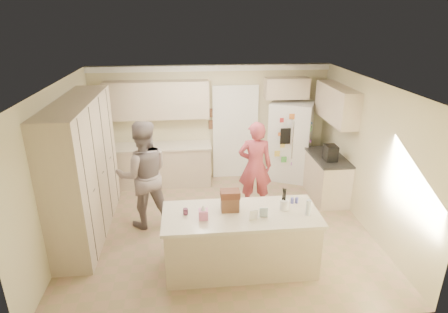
{
  "coord_description": "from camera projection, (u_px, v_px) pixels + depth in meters",
  "views": [
    {
      "loc": [
        -0.53,
        -5.81,
        3.66
      ],
      "look_at": [
        0.1,
        0.35,
        1.25
      ],
      "focal_mm": 30.0,
      "sensor_mm": 36.0,
      "label": 1
    }
  ],
  "objects": [
    {
      "name": "back_upper_cab",
      "position": [
        157.0,
        100.0,
        7.94
      ],
      "size": [
        2.2,
        0.35,
        0.8
      ],
      "primitive_type": "cube",
      "color": "beige",
      "rests_on": "wall_back"
    },
    {
      "name": "pantry_bank",
      "position": [
        84.0,
        169.0,
        6.31
      ],
      "size": [
        0.6,
        2.6,
        2.35
      ],
      "primitive_type": "cube",
      "color": "beige",
      "rests_on": "floor"
    },
    {
      "name": "shaker_pepper",
      "position": [
        297.0,
        200.0,
        5.7
      ],
      "size": [
        0.05,
        0.05,
        0.09
      ],
      "primitive_type": "cylinder",
      "color": "#4D4EAC",
      "rests_on": "island_top"
    },
    {
      "name": "water_bottle",
      "position": [
        308.0,
        208.0,
        5.33
      ],
      "size": [
        0.07,
        0.07,
        0.24
      ],
      "primitive_type": "cylinder",
      "color": "silver",
      "rests_on": "island_top"
    },
    {
      "name": "greeting_card_a",
      "position": [
        254.0,
        215.0,
        5.23
      ],
      "size": [
        0.12,
        0.06,
        0.16
      ],
      "primitive_type": "cube",
      "rotation": [
        0.15,
        0.0,
        0.2
      ],
      "color": "white",
      "rests_on": "island_top"
    },
    {
      "name": "back_countertop",
      "position": [
        160.0,
        146.0,
        8.17
      ],
      "size": [
        2.24,
        0.63,
        0.04
      ],
      "primitive_type": "cube",
      "color": "beige",
      "rests_on": "back_base_cab"
    },
    {
      "name": "crown_back",
      "position": [
        210.0,
        68.0,
        7.94
      ],
      "size": [
        5.2,
        0.08,
        0.12
      ],
      "primitive_type": "cube",
      "color": "white",
      "rests_on": "wall_back"
    },
    {
      "name": "over_fridge_cab",
      "position": [
        287.0,
        88.0,
        8.13
      ],
      "size": [
        0.95,
        0.35,
        0.45
      ],
      "primitive_type": "cube",
      "color": "beige",
      "rests_on": "wall_back"
    },
    {
      "name": "back_base_cab",
      "position": [
        161.0,
        166.0,
        8.35
      ],
      "size": [
        2.2,
        0.6,
        0.88
      ],
      "primitive_type": "cube",
      "color": "beige",
      "rests_on": "floor"
    },
    {
      "name": "ceiling",
      "position": [
        220.0,
        84.0,
        5.82
      ],
      "size": [
        5.2,
        4.6,
        0.02
      ],
      "primitive_type": "cube",
      "color": "white",
      "rests_on": "wall_back"
    },
    {
      "name": "fridge_dispenser",
      "position": [
        285.0,
        136.0,
        8.05
      ],
      "size": [
        0.22,
        0.03,
        0.35
      ],
      "primitive_type": "cube",
      "color": "black",
      "rests_on": "refrigerator"
    },
    {
      "name": "doorway_opening",
      "position": [
        235.0,
        133.0,
        8.55
      ],
      "size": [
        0.9,
        0.06,
        2.1
      ],
      "primitive_type": "cube",
      "color": "black",
      "rests_on": "floor"
    },
    {
      "name": "teen_boy",
      "position": [
        144.0,
        175.0,
        6.56
      ],
      "size": [
        1.08,
        0.91,
        1.96
      ],
      "primitive_type": "imported",
      "rotation": [
        0.0,
        0.0,
        3.34
      ],
      "color": "gray",
      "rests_on": "floor"
    },
    {
      "name": "fridge_handle_r",
      "position": [
        297.0,
        140.0,
        8.1
      ],
      "size": [
        0.02,
        0.02,
        0.85
      ],
      "primitive_type": "cylinder",
      "color": "silver",
      "rests_on": "refrigerator"
    },
    {
      "name": "island_base",
      "position": [
        240.0,
        241.0,
        5.6
      ],
      "size": [
        2.2,
        0.9,
        0.88
      ],
      "primitive_type": "cube",
      "color": "beige",
      "rests_on": "floor"
    },
    {
      "name": "greeting_card_b",
      "position": [
        264.0,
        212.0,
        5.29
      ],
      "size": [
        0.12,
        0.05,
        0.16
      ],
      "primitive_type": "cube",
      "rotation": [
        0.15,
        0.0,
        -0.1
      ],
      "color": "silver",
      "rests_on": "island_top"
    },
    {
      "name": "coffee_maker",
      "position": [
        331.0,
        153.0,
        7.33
      ],
      "size": [
        0.22,
        0.28,
        0.3
      ],
      "primitive_type": "cube",
      "color": "black",
      "rests_on": "right_countertop"
    },
    {
      "name": "wall_frame_lower",
      "position": [
        212.0,
        125.0,
        8.41
      ],
      "size": [
        0.15,
        0.02,
        0.2
      ],
      "primitive_type": "cube",
      "color": "brown",
      "rests_on": "wall_back"
    },
    {
      "name": "floor",
      "position": [
        220.0,
        228.0,
        6.77
      ],
      "size": [
        5.2,
        4.6,
        0.02
      ],
      "primitive_type": "cube",
      "color": "#A07F64",
      "rests_on": "ground"
    },
    {
      "name": "fridge_handle_l",
      "position": [
        293.0,
        140.0,
        8.09
      ],
      "size": [
        0.02,
        0.02,
        0.85
      ],
      "primitive_type": "cylinder",
      "color": "silver",
      "rests_on": "refrigerator"
    },
    {
      "name": "refrigerator",
      "position": [
        290.0,
        141.0,
        8.5
      ],
      "size": [
        1.11,
        1.01,
        1.8
      ],
      "primitive_type": "cube",
      "rotation": [
        0.0,
        0.0,
        -0.43
      ],
      "color": "white",
      "rests_on": "floor"
    },
    {
      "name": "right_upper_cab",
      "position": [
        336.0,
        104.0,
        7.4
      ],
      "size": [
        0.35,
        1.5,
        0.7
      ],
      "primitive_type": "cube",
      "color": "beige",
      "rests_on": "wall_right"
    },
    {
      "name": "utensil_crock",
      "position": [
        284.0,
        205.0,
        5.51
      ],
      "size": [
        0.13,
        0.13,
        0.15
      ],
      "primitive_type": "cylinder",
      "color": "white",
      "rests_on": "island_top"
    },
    {
      "name": "wall_right",
      "position": [
        369.0,
        156.0,
        6.54
      ],
      "size": [
        0.02,
        4.6,
        2.6
      ],
      "primitive_type": "cube",
      "color": "beige",
      "rests_on": "ground"
    },
    {
      "name": "shaker_salt",
      "position": [
        292.0,
        201.0,
        5.69
      ],
      "size": [
        0.05,
        0.05,
        0.09
      ],
      "primitive_type": "cylinder",
      "color": "#4D4EAC",
      "rests_on": "island_top"
    },
    {
      "name": "tissue_plume",
      "position": [
        203.0,
        207.0,
        5.22
      ],
      "size": [
        0.08,
        0.08,
        0.08
      ],
      "primitive_type": "cone",
      "color": "white",
      "rests_on": "tissue_box"
    },
    {
      "name": "dollhouse_roof",
      "position": [
        230.0,
        194.0,
        5.41
      ],
      "size": [
        0.28,
        0.2,
        0.1
      ],
      "primitive_type": "cube",
      "color": "#592D1E",
      "rests_on": "dollhouse_body"
    },
    {
      "name": "right_base_cab",
      "position": [
        326.0,
        178.0,
        7.75
      ],
      "size": [
        0.6,
        1.2,
        0.88
      ],
      "primitive_type": "cube",
      "color": "beige",
      "rests_on": "floor"
    },
    {
      "name": "teen_girl",
      "position": [
        255.0,
        166.0,
        7.15
      ],
      "size": [
        0.69,
        0.5,
        1.78
      ],
      "primitive_type": "imported",
      "rotation": [
        0.0,
        0.0,
        3.02
      ],
      "color": "#A5424C",
      "rests_on": "floor"
    },
    {
      "name": "wall_left",
      "position": [
        60.0,
        168.0,
        6.05
      ],
      "size": [
        0.02,
        4.6,
        2.6
      ],
      "primitive_type": "cube",
      "color": "beige",
      "rests_on": "ground"
    },
    {
      "name": "wall_back",
      "position": [
        211.0,
        123.0,
        8.43
      ],
      "size": [
        5.2,
        0.02,
        2.6
      ],
      "primitive_type": "cube",
      "color": "beige",
      "rests_on": "ground"
    },
    {
      "name": "doorway_casing",
      "position": [
        235.0,
        134.0,
        8.52
      ],
      "size": [
        1.02,
        0.03,
        2.22
      ],
      "primitive_type": "cube",
      "color": "white",
      "rests_on": "floor"
    },
    {
      "name": "island_top",
      "position": [
        241.0,
        215.0,
        5.44
      ],
      "size": [
        2.28,
        0.96,
        0.05
      ],
      "primitive_type": "cube",
      "color": "beige",
      "rests_on": "island_base"
    },
    {
      "name": "right_countertop",
      "position": [
        328.0,
        157.0,
        7.58
      ],
      "size": [
        0.63,
        1.24,
        0.04
      ],
      "primitive_type": "cube",
      "color": "#2D2B28",
      "rests_on": "right_base_cab"
    },
    {
      "name": "wall_frame_upper",
      "position": [
        212.0,
        113.0,
        8.31
      ],
      "size": [
        0.15,
        0.02,
        0.2
      ],
      "primitive_type": "cube",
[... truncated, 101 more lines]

